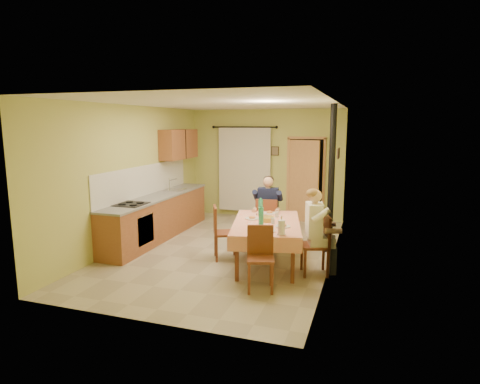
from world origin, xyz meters
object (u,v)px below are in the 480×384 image
(chair_far, at_px, (267,232))
(chair_right, at_px, (315,257))
(dining_table, at_px, (266,243))
(man_right, at_px, (316,222))
(stove_flue, at_px, (331,199))
(chair_near, at_px, (260,271))
(man_far, at_px, (268,203))
(chair_left, at_px, (225,243))

(chair_far, xyz_separation_m, chair_right, (1.12, -1.23, -0.00))
(dining_table, xyz_separation_m, man_right, (0.87, -0.20, 0.50))
(chair_far, height_order, stove_flue, stove_flue)
(chair_near, xyz_separation_m, chair_right, (0.69, 0.90, 0.00))
(man_far, bearing_deg, chair_far, -90.00)
(man_right, bearing_deg, chair_far, 24.43)
(chair_right, bearing_deg, stove_flue, -21.31)
(dining_table, xyz_separation_m, chair_right, (0.88, -0.20, -0.09))
(dining_table, height_order, stove_flue, stove_flue)
(dining_table, distance_m, chair_left, 0.79)
(dining_table, bearing_deg, stove_flue, 36.23)
(man_far, distance_m, man_right, 1.67)
(chair_far, distance_m, stove_flue, 1.42)
(man_far, bearing_deg, stove_flue, -2.50)
(chair_far, bearing_deg, chair_right, -53.32)
(dining_table, height_order, chair_left, chair_left)
(chair_right, bearing_deg, chair_near, 124.84)
(chair_left, relative_size, man_right, 0.70)
(dining_table, relative_size, chair_near, 2.22)
(chair_left, bearing_deg, man_right, 56.32)
(chair_far, height_order, chair_near, chair_far)
(chair_near, distance_m, stove_flue, 2.45)
(dining_table, height_order, man_right, man_right)
(dining_table, xyz_separation_m, stove_flue, (0.97, 1.11, 0.65))
(man_far, relative_size, man_right, 1.00)
(dining_table, xyz_separation_m, man_far, (-0.24, 1.04, 0.50))
(man_right, xyz_separation_m, stove_flue, (0.10, 1.31, 0.15))
(stove_flue, bearing_deg, chair_right, -93.70)
(chair_right, height_order, stove_flue, stove_flue)
(chair_near, height_order, stove_flue, stove_flue)
(chair_right, distance_m, stove_flue, 1.50)
(chair_far, xyz_separation_m, man_right, (1.11, -1.23, 0.59))
(chair_far, relative_size, stove_flue, 0.35)
(dining_table, relative_size, stove_flue, 0.75)
(dining_table, distance_m, man_right, 1.02)
(chair_far, relative_size, chair_right, 1.01)
(chair_far, relative_size, man_far, 0.71)
(chair_left, xyz_separation_m, stove_flue, (1.75, 1.07, 0.73))
(man_far, relative_size, stove_flue, 0.50)
(dining_table, bearing_deg, man_far, 90.41)
(dining_table, height_order, chair_right, chair_right)
(chair_left, bearing_deg, man_far, 126.23)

